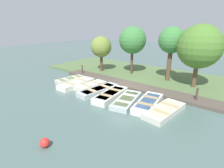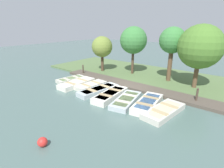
{
  "view_description": "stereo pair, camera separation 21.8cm",
  "coord_description": "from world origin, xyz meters",
  "px_view_note": "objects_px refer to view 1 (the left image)",
  "views": [
    {
      "loc": [
        11.03,
        7.54,
        5.06
      ],
      "look_at": [
        0.81,
        -0.48,
        0.65
      ],
      "focal_mm": 28.0,
      "sensor_mm": 36.0,
      "label": 1
    },
    {
      "loc": [
        10.89,
        7.71,
        5.06
      ],
      "look_at": [
        0.81,
        -0.48,
        0.65
      ],
      "focal_mm": 28.0,
      "sensor_mm": 36.0,
      "label": 2
    }
  ],
  "objects_px": {
    "park_tree_left": "(133,40)",
    "park_tree_center": "(172,41)",
    "park_tree_right": "(199,47)",
    "buoy": "(45,143)",
    "rowboat_7": "(165,111)",
    "rowboat_3": "(98,90)",
    "rowboat_4": "(111,95)",
    "rowboat_2": "(91,85)",
    "rowboat_6": "(148,103)",
    "rowboat_0": "(70,80)",
    "rowboat_1": "(76,84)",
    "rowboat_5": "(127,100)",
    "park_tree_far_left": "(101,47)",
    "mooring_post_near": "(82,70)",
    "mooring_post_far": "(197,95)"
  },
  "relations": [
    {
      "from": "rowboat_3",
      "to": "park_tree_right",
      "type": "relative_size",
      "value": 0.7
    },
    {
      "from": "rowboat_4",
      "to": "park_tree_right",
      "type": "relative_size",
      "value": 0.67
    },
    {
      "from": "rowboat_1",
      "to": "mooring_post_near",
      "type": "height_order",
      "value": "mooring_post_near"
    },
    {
      "from": "mooring_post_near",
      "to": "park_tree_center",
      "type": "relative_size",
      "value": 0.23
    },
    {
      "from": "rowboat_6",
      "to": "park_tree_center",
      "type": "xyz_separation_m",
      "value": [
        -5.77,
        -0.97,
        3.51
      ]
    },
    {
      "from": "rowboat_7",
      "to": "rowboat_5",
      "type": "bearing_deg",
      "value": -81.74
    },
    {
      "from": "rowboat_1",
      "to": "park_tree_right",
      "type": "distance_m",
      "value": 10.41
    },
    {
      "from": "rowboat_0",
      "to": "mooring_post_far",
      "type": "bearing_deg",
      "value": 107.75
    },
    {
      "from": "park_tree_far_left",
      "to": "park_tree_left",
      "type": "distance_m",
      "value": 3.5
    },
    {
      "from": "rowboat_5",
      "to": "park_tree_far_left",
      "type": "distance_m",
      "value": 8.76
    },
    {
      "from": "rowboat_5",
      "to": "rowboat_3",
      "type": "bearing_deg",
      "value": -106.79
    },
    {
      "from": "mooring_post_far",
      "to": "mooring_post_near",
      "type": "bearing_deg",
      "value": -90.0
    },
    {
      "from": "park_tree_right",
      "to": "park_tree_left",
      "type": "bearing_deg",
      "value": -94.12
    },
    {
      "from": "rowboat_6",
      "to": "rowboat_3",
      "type": "bearing_deg",
      "value": -96.81
    },
    {
      "from": "rowboat_7",
      "to": "rowboat_3",
      "type": "bearing_deg",
      "value": -84.48
    },
    {
      "from": "mooring_post_near",
      "to": "rowboat_4",
      "type": "bearing_deg",
      "value": 64.68
    },
    {
      "from": "park_tree_left",
      "to": "park_tree_center",
      "type": "bearing_deg",
      "value": 89.76
    },
    {
      "from": "park_tree_far_left",
      "to": "park_tree_left",
      "type": "xyz_separation_m",
      "value": [
        -1.13,
        3.22,
        0.79
      ]
    },
    {
      "from": "rowboat_6",
      "to": "park_tree_center",
      "type": "relative_size",
      "value": 0.68
    },
    {
      "from": "rowboat_2",
      "to": "park_tree_right",
      "type": "height_order",
      "value": "park_tree_right"
    },
    {
      "from": "mooring_post_near",
      "to": "rowboat_5",
      "type": "bearing_deg",
      "value": 69.19
    },
    {
      "from": "park_tree_far_left",
      "to": "park_tree_center",
      "type": "bearing_deg",
      "value": 98.79
    },
    {
      "from": "rowboat_0",
      "to": "rowboat_7",
      "type": "xyz_separation_m",
      "value": [
        0.59,
        9.47,
        0.02
      ]
    },
    {
      "from": "rowboat_6",
      "to": "park_tree_left",
      "type": "height_order",
      "value": "park_tree_left"
    },
    {
      "from": "rowboat_1",
      "to": "rowboat_7",
      "type": "height_order",
      "value": "rowboat_1"
    },
    {
      "from": "rowboat_0",
      "to": "rowboat_4",
      "type": "relative_size",
      "value": 0.8
    },
    {
      "from": "rowboat_0",
      "to": "park_tree_center",
      "type": "bearing_deg",
      "value": 132.82
    },
    {
      "from": "rowboat_4",
      "to": "rowboat_3",
      "type": "bearing_deg",
      "value": -106.44
    },
    {
      "from": "park_tree_center",
      "to": "park_tree_left",
      "type": "bearing_deg",
      "value": -90.24
    },
    {
      "from": "rowboat_2",
      "to": "park_tree_far_left",
      "type": "relative_size",
      "value": 0.72
    },
    {
      "from": "rowboat_0",
      "to": "rowboat_3",
      "type": "bearing_deg",
      "value": 89.09
    },
    {
      "from": "park_tree_center",
      "to": "park_tree_right",
      "type": "bearing_deg",
      "value": 79.51
    },
    {
      "from": "rowboat_5",
      "to": "rowboat_0",
      "type": "bearing_deg",
      "value": -108.74
    },
    {
      "from": "park_tree_right",
      "to": "buoy",
      "type": "bearing_deg",
      "value": -14.71
    },
    {
      "from": "rowboat_6",
      "to": "rowboat_1",
      "type": "bearing_deg",
      "value": -97.07
    },
    {
      "from": "buoy",
      "to": "park_tree_far_left",
      "type": "xyz_separation_m",
      "value": [
        -11.09,
        -6.47,
        2.58
      ]
    },
    {
      "from": "rowboat_0",
      "to": "mooring_post_far",
      "type": "distance_m",
      "value": 10.79
    },
    {
      "from": "mooring_post_far",
      "to": "park_tree_left",
      "type": "xyz_separation_m",
      "value": [
        -3.27,
        -7.23,
        3.02
      ]
    },
    {
      "from": "rowboat_2",
      "to": "rowboat_5",
      "type": "height_order",
      "value": "rowboat_2"
    },
    {
      "from": "rowboat_3",
      "to": "mooring_post_near",
      "type": "xyz_separation_m",
      "value": [
        -2.68,
        -4.73,
        0.38
      ]
    },
    {
      "from": "rowboat_4",
      "to": "rowboat_2",
      "type": "bearing_deg",
      "value": -111.45
    },
    {
      "from": "rowboat_2",
      "to": "park_tree_right",
      "type": "relative_size",
      "value": 0.55
    },
    {
      "from": "rowboat_6",
      "to": "rowboat_7",
      "type": "height_order",
      "value": "rowboat_6"
    },
    {
      "from": "rowboat_4",
      "to": "park_tree_right",
      "type": "xyz_separation_m",
      "value": [
        -5.73,
        4.21,
        3.24
      ]
    },
    {
      "from": "rowboat_3",
      "to": "mooring_post_far",
      "type": "bearing_deg",
      "value": 118.15
    },
    {
      "from": "park_tree_far_left",
      "to": "park_tree_right",
      "type": "xyz_separation_m",
      "value": [
        -0.67,
        9.56,
        0.66
      ]
    },
    {
      "from": "rowboat_2",
      "to": "park_tree_far_left",
      "type": "xyz_separation_m",
      "value": [
        -4.35,
        -2.6,
        2.63
      ]
    },
    {
      "from": "rowboat_1",
      "to": "rowboat_4",
      "type": "bearing_deg",
      "value": 85.86
    },
    {
      "from": "mooring_post_far",
      "to": "park_tree_center",
      "type": "distance_m",
      "value": 5.6
    },
    {
      "from": "mooring_post_near",
      "to": "park_tree_far_left",
      "type": "xyz_separation_m",
      "value": [
        -2.14,
        0.82,
        2.23
      ]
    }
  ]
}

